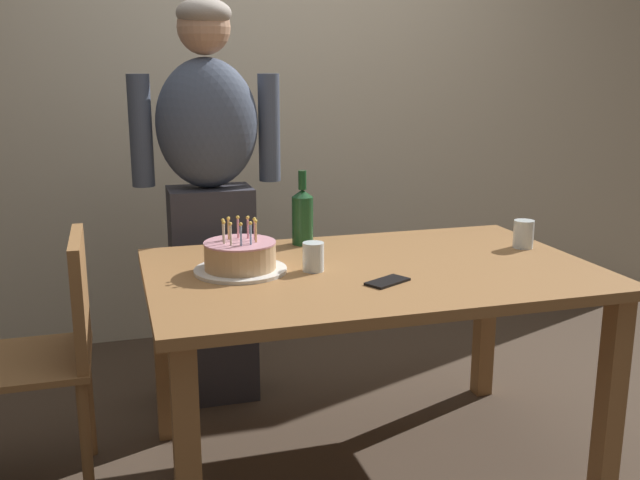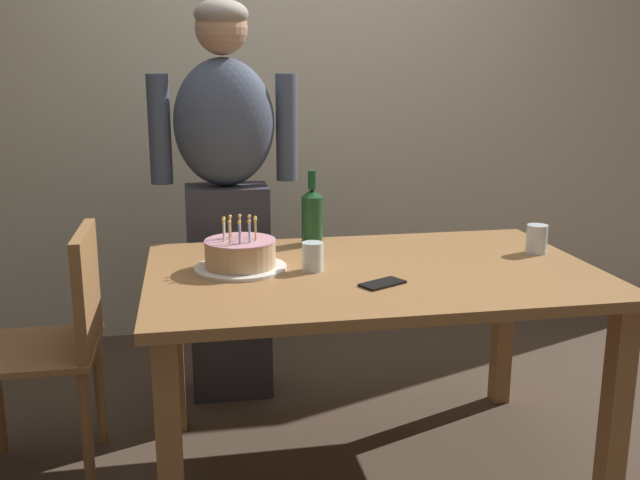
# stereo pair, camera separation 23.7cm
# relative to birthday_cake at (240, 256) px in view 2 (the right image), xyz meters

# --- Properties ---
(ground_plane) EXTENTS (10.00, 10.00, 0.00)m
(ground_plane) POSITION_rel_birthday_cake_xyz_m (0.44, -0.07, -0.79)
(ground_plane) COLOR #47382B
(back_wall) EXTENTS (5.20, 0.10, 2.60)m
(back_wall) POSITION_rel_birthday_cake_xyz_m (0.44, 1.48, 0.51)
(back_wall) COLOR beige
(back_wall) RESTS_ON ground_plane
(dining_table) EXTENTS (1.50, 0.96, 0.74)m
(dining_table) POSITION_rel_birthday_cake_xyz_m (0.44, -0.07, -0.15)
(dining_table) COLOR olive
(dining_table) RESTS_ON ground_plane
(birthday_cake) EXTENTS (0.31, 0.31, 0.18)m
(birthday_cake) POSITION_rel_birthday_cake_xyz_m (0.00, 0.00, 0.00)
(birthday_cake) COLOR white
(birthday_cake) RESTS_ON dining_table
(water_glass_near) EXTENTS (0.07, 0.07, 0.10)m
(water_glass_near) POSITION_rel_birthday_cake_xyz_m (0.23, -0.06, -0.00)
(water_glass_near) COLOR silver
(water_glass_near) RESTS_ON dining_table
(water_glass_far) EXTENTS (0.08, 0.08, 0.10)m
(water_glass_far) POSITION_rel_birthday_cake_xyz_m (1.08, 0.02, 0.00)
(water_glass_far) COLOR silver
(water_glass_far) RESTS_ON dining_table
(wine_bottle) EXTENTS (0.08, 0.08, 0.28)m
(wine_bottle) POSITION_rel_birthday_cake_xyz_m (0.30, 0.31, 0.06)
(wine_bottle) COLOR #194723
(wine_bottle) RESTS_ON dining_table
(cell_phone) EXTENTS (0.16, 0.13, 0.01)m
(cell_phone) POSITION_rel_birthday_cake_xyz_m (0.42, -0.25, -0.04)
(cell_phone) COLOR black
(cell_phone) RESTS_ON dining_table
(person_man_bearded) EXTENTS (0.61, 0.27, 1.66)m
(person_man_bearded) POSITION_rel_birthday_cake_xyz_m (-0.01, 0.65, 0.09)
(person_man_bearded) COLOR #33333D
(person_man_bearded) RESTS_ON ground_plane
(dining_chair) EXTENTS (0.42, 0.42, 0.87)m
(dining_chair) POSITION_rel_birthday_cake_xyz_m (-0.61, 0.10, -0.27)
(dining_chair) COLOR olive
(dining_chair) RESTS_ON ground_plane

